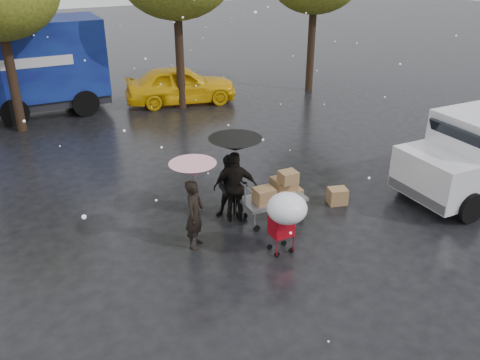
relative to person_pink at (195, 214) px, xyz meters
name	(u,v)px	position (x,y,z in m)	size (l,w,h in m)	color
ground	(234,245)	(0.76, -0.35, -0.79)	(90.00, 90.00, 0.00)	black
person_pink	(195,214)	(0.00, 0.00, 0.00)	(0.57, 0.38, 1.58)	black
person_middle	(231,187)	(1.26, 0.82, 0.01)	(0.78, 0.61, 1.60)	black
person_black	(236,187)	(1.27, 0.63, 0.09)	(1.03, 0.43, 1.75)	black
umbrella_pink	(193,170)	(0.00, 0.00, 1.04)	(0.99, 0.99, 1.98)	#4C4C4C
umbrella_black	(235,145)	(1.27, 0.63, 1.16)	(1.22, 1.22, 2.10)	#4C4C4C
vendor_cart	(276,192)	(2.16, 0.24, -0.06)	(1.52, 0.80, 1.27)	slate
shopping_cart	(286,211)	(1.55, -1.18, 0.28)	(0.84, 0.84, 1.46)	#A30915
box_ground_near	(337,196)	(3.96, 0.25, -0.58)	(0.46, 0.37, 0.42)	olive
box_ground_far	(293,195)	(3.01, 0.85, -0.61)	(0.45, 0.35, 0.35)	olive
yellow_taxi	(181,85)	(3.47, 10.32, -0.03)	(1.79, 4.45, 1.52)	yellow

